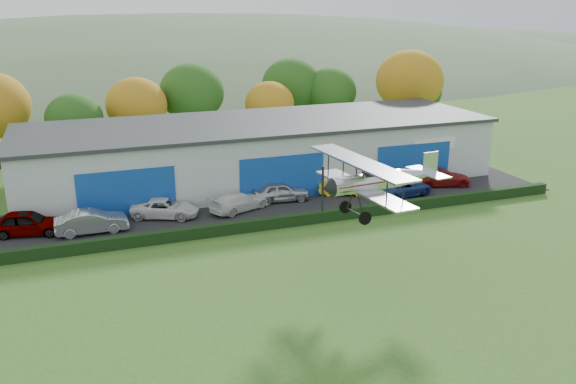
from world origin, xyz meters
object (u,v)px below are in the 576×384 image
object	(u,v)px
car_3	(239,201)
car_5	(344,186)
car_4	(280,191)
car_6	(403,187)
car_2	(165,208)
car_7	(441,177)
biplane	(377,179)
car_1	(91,222)
hangar	(259,151)
car_0	(27,223)

from	to	relation	value
car_3	car_5	world-z (taller)	car_3
car_4	car_6	size ratio (longest dim) A/B	0.88
car_2	car_7	distance (m)	23.56
biplane	car_3	bearing A→B (deg)	102.79
car_1	car_6	size ratio (longest dim) A/B	0.94
car_5	biplane	bearing A→B (deg)	-177.01
hangar	car_4	xyz separation A→B (m)	(-0.30, -6.42, -1.83)
car_1	car_2	world-z (taller)	car_1
car_0	car_4	bearing A→B (deg)	-75.60
car_2	car_5	distance (m)	14.59
car_1	car_6	distance (m)	24.14
car_1	car_2	size ratio (longest dim) A/B	0.98
car_0	car_7	size ratio (longest dim) A/B	0.97
car_0	car_5	xyz separation A→B (m)	(23.90, 0.64, -0.16)
car_3	biplane	world-z (taller)	biplane
car_0	car_5	distance (m)	23.91
car_2	car_4	bearing A→B (deg)	-63.91
hangar	car_0	size ratio (longest dim) A/B	8.24
car_5	car_4	bearing A→B (deg)	109.42
car_1	car_7	xyz separation A→B (m)	(28.77, 1.20, -0.05)
car_2	car_3	bearing A→B (deg)	-72.43
car_1	car_5	world-z (taller)	car_1
car_0	hangar	bearing A→B (deg)	-57.10
car_3	car_4	distance (m)	3.84
car_3	biplane	size ratio (longest dim) A/B	0.55
hangar	biplane	distance (m)	20.84
car_4	car_7	size ratio (longest dim) A/B	0.89
car_4	biplane	bearing A→B (deg)	-171.93
car_5	car_6	world-z (taller)	car_6
car_1	car_2	bearing A→B (deg)	-75.62
hangar	car_5	xyz separation A→B (m)	(5.11, -6.63, -1.93)
car_1	car_6	xyz separation A→B (m)	(24.14, -0.24, -0.08)
car_0	car_3	world-z (taller)	car_0
car_3	car_7	xyz separation A→B (m)	(18.07, 0.26, 0.04)
car_0	car_6	xyz separation A→B (m)	(28.25, -1.37, -0.12)
car_2	car_4	world-z (taller)	car_4
car_0	car_2	world-z (taller)	car_0
hangar	biplane	size ratio (longest dim) A/B	4.61
car_7	car_1	bearing A→B (deg)	108.34
car_5	hangar	bearing A→B (deg)	59.27
car_3	car_6	xyz separation A→B (m)	(13.44, -1.17, 0.02)
car_4	biplane	world-z (taller)	biplane
car_2	car_1	bearing A→B (deg)	127.68
hangar	biplane	xyz separation A→B (m)	(0.38, -20.61, 3.06)
car_1	car_6	bearing A→B (deg)	-91.34
car_1	car_5	bearing A→B (deg)	-85.65
car_4	hangar	bearing A→B (deg)	2.63
car_2	car_7	world-z (taller)	car_7
car_0	car_3	size ratio (longest dim) A/B	1.02
car_5	car_6	distance (m)	4.78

